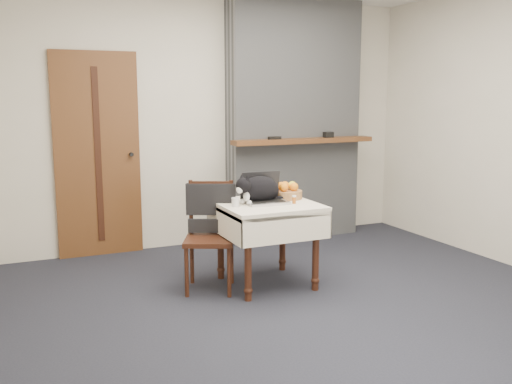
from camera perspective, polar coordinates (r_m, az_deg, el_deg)
ground at (r=4.54m, az=4.50°, el=-10.75°), size 4.50×4.50×0.00m
room_shell at (r=4.67m, az=2.01°, el=11.89°), size 4.52×4.01×2.61m
door at (r=5.80m, az=-15.56°, el=3.56°), size 0.82×0.10×2.00m
chimney at (r=6.32m, az=3.81°, el=7.08°), size 1.62×0.48×2.60m
side_table at (r=4.74m, az=1.09°, el=-2.44°), size 0.78×0.78×0.70m
laptop at (r=4.74m, az=0.78°, el=-0.30°), size 0.35×0.31×0.25m
cat at (r=4.74m, az=0.40°, el=0.26°), size 0.53×0.30×0.25m
cream_jar at (r=4.56m, az=-2.08°, el=-1.03°), size 0.06×0.06×0.07m
pill_bottle at (r=4.69m, az=3.83°, el=-0.74°), size 0.03×0.03×0.07m
fruit_basket at (r=4.92m, az=3.17°, el=0.01°), size 0.25×0.25×0.14m
desk_clutter at (r=4.83m, az=2.36°, el=-0.82°), size 0.13×0.06×0.01m
chair at (r=4.71m, az=-4.59°, el=-2.82°), size 0.53×0.52×0.89m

